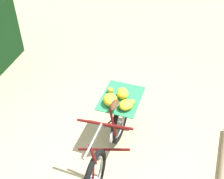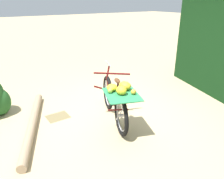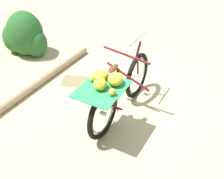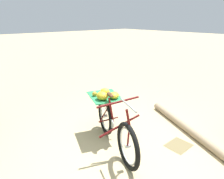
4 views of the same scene
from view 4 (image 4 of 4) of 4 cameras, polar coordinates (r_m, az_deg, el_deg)
ground_plane at (r=3.57m, az=-1.79°, el=-18.10°), size 60.00×60.00×0.00m
bicycle at (r=3.60m, az=0.21°, el=-8.62°), size 0.97×1.77×1.03m
fallen_log at (r=4.40m, az=20.66°, el=-10.43°), size 1.08×2.34×0.15m
leaf_litter_patch at (r=3.99m, az=18.12°, el=-14.63°), size 0.44×0.36×0.01m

